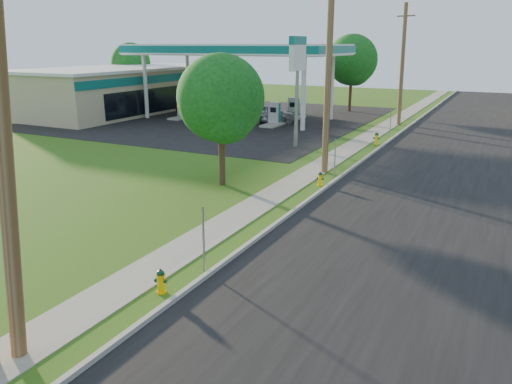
% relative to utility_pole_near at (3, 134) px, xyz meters
% --- Properties ---
extents(ground_plane, '(140.00, 140.00, 0.00)m').
position_rel_utility_pole_near_xyz_m(ground_plane, '(0.60, 1.00, -4.80)').
color(ground_plane, '#365C13').
rests_on(ground_plane, ground).
extents(road, '(8.00, 120.00, 0.02)m').
position_rel_utility_pole_near_xyz_m(road, '(5.10, 11.00, -4.79)').
color(road, black).
rests_on(road, ground).
extents(curb, '(0.15, 120.00, 0.15)m').
position_rel_utility_pole_near_xyz_m(curb, '(1.10, 11.00, -4.73)').
color(curb, '#9C9A90').
rests_on(curb, ground).
extents(sidewalk, '(1.50, 120.00, 0.03)m').
position_rel_utility_pole_near_xyz_m(sidewalk, '(-0.65, 11.00, -4.79)').
color(sidewalk, gray).
rests_on(sidewalk, ground).
extents(forecourt, '(26.00, 28.00, 0.02)m').
position_rel_utility_pole_near_xyz_m(forecourt, '(-15.40, 33.00, -4.79)').
color(forecourt, black).
rests_on(forecourt, ground).
extents(utility_pole_near, '(1.40, 0.32, 9.48)m').
position_rel_utility_pole_near_xyz_m(utility_pole_near, '(0.00, 0.00, 0.00)').
color(utility_pole_near, brown).
rests_on(utility_pole_near, ground).
extents(utility_pole_mid, '(1.40, 0.32, 9.80)m').
position_rel_utility_pole_near_xyz_m(utility_pole_mid, '(-0.00, 18.00, 0.15)').
color(utility_pole_mid, brown).
rests_on(utility_pole_mid, ground).
extents(utility_pole_far, '(1.40, 0.32, 9.50)m').
position_rel_utility_pole_near_xyz_m(utility_pole_far, '(-0.00, 36.00, 0.00)').
color(utility_pole_far, brown).
rests_on(utility_pole_far, ground).
extents(sign_post_near, '(0.05, 0.04, 2.00)m').
position_rel_utility_pole_near_xyz_m(sign_post_near, '(0.85, 5.20, -3.80)').
color(sign_post_near, gray).
rests_on(sign_post_near, ground).
extents(sign_post_mid, '(0.05, 0.04, 2.00)m').
position_rel_utility_pole_near_xyz_m(sign_post_mid, '(0.85, 17.00, -3.80)').
color(sign_post_mid, gray).
rests_on(sign_post_mid, ground).
extents(sign_post_far, '(0.05, 0.04, 2.00)m').
position_rel_utility_pole_near_xyz_m(sign_post_far, '(0.85, 29.20, -3.80)').
color(sign_post_far, gray).
rests_on(sign_post_far, ground).
extents(gas_canopy, '(18.18, 9.18, 6.40)m').
position_rel_utility_pole_near_xyz_m(gas_canopy, '(-13.40, 33.00, 1.09)').
color(gas_canopy, silver).
rests_on(gas_canopy, ground).
extents(fuel_pump_nw, '(1.20, 3.20, 1.90)m').
position_rel_utility_pole_near_xyz_m(fuel_pump_nw, '(-17.90, 31.00, -4.08)').
color(fuel_pump_nw, '#9C9A90').
rests_on(fuel_pump_nw, ground).
extents(fuel_pump_ne, '(1.20, 3.20, 1.90)m').
position_rel_utility_pole_near_xyz_m(fuel_pump_ne, '(-8.90, 31.00, -4.08)').
color(fuel_pump_ne, '#9C9A90').
rests_on(fuel_pump_ne, ground).
extents(fuel_pump_sw, '(1.20, 3.20, 1.90)m').
position_rel_utility_pole_near_xyz_m(fuel_pump_sw, '(-17.90, 35.00, -4.08)').
color(fuel_pump_sw, '#9C9A90').
rests_on(fuel_pump_sw, ground).
extents(fuel_pump_se, '(1.20, 3.20, 1.90)m').
position_rel_utility_pole_near_xyz_m(fuel_pump_se, '(-8.90, 35.00, -4.08)').
color(fuel_pump_se, '#9C9A90').
rests_on(fuel_pump_se, ground).
extents(convenience_store, '(10.40, 22.40, 4.25)m').
position_rel_utility_pole_near_xyz_m(convenience_store, '(-26.38, 33.00, -2.67)').
color(convenience_store, tan).
rests_on(convenience_store, ground).
extents(price_pylon, '(0.34, 2.04, 6.85)m').
position_rel_utility_pole_near_xyz_m(price_pylon, '(-3.90, 23.50, 0.63)').
color(price_pylon, gray).
rests_on(price_pylon, ground).
extents(tree_verge, '(3.98, 3.98, 6.04)m').
position_rel_utility_pole_near_xyz_m(tree_verge, '(-3.42, 13.53, -0.92)').
color(tree_verge, '#38271B').
rests_on(tree_verge, ground).
extents(tree_lot, '(4.87, 4.87, 7.38)m').
position_rel_utility_pole_near_xyz_m(tree_lot, '(-5.97, 42.48, -0.05)').
color(tree_lot, '#38271B').
rests_on(tree_lot, ground).
extents(tree_back, '(4.36, 4.36, 6.60)m').
position_rel_utility_pole_near_xyz_m(tree_back, '(-30.67, 39.42, -0.55)').
color(tree_back, '#38271B').
rests_on(tree_back, ground).
extents(hydrant_near, '(0.36, 0.32, 0.69)m').
position_rel_utility_pole_near_xyz_m(hydrant_near, '(0.50, 3.62, -4.46)').
color(hydrant_near, '#EFB000').
rests_on(hydrant_near, ground).
extents(hydrant_mid, '(0.35, 0.32, 0.68)m').
position_rel_utility_pole_near_xyz_m(hydrant_mid, '(0.66, 15.51, -4.47)').
color(hydrant_mid, '#FFC506').
rests_on(hydrant_mid, ground).
extents(hydrant_far, '(0.42, 0.37, 0.82)m').
position_rel_utility_pole_near_xyz_m(hydrant_far, '(0.54, 26.69, -4.40)').
color(hydrant_far, yellow).
rests_on(hydrant_far, ground).
extents(car_red, '(5.99, 3.52, 1.56)m').
position_rel_utility_pole_near_xyz_m(car_red, '(-17.14, 33.36, -4.02)').
color(car_red, maroon).
rests_on(car_red, ground).
extents(car_silver, '(4.92, 3.60, 1.56)m').
position_rel_utility_pole_near_xyz_m(car_silver, '(-9.74, 32.23, -4.02)').
color(car_silver, '#9FA1A6').
rests_on(car_silver, ground).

